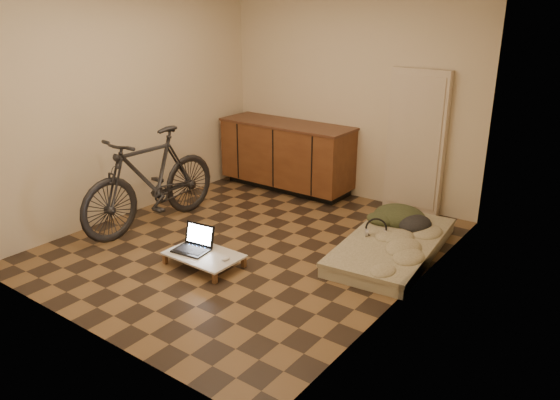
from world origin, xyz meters
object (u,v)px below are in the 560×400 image
Objects in this scene: lap_desk at (204,255)px; laptop at (194,245)px; futon at (392,246)px; bicycle at (150,175)px.

laptop reaches higher than lap_desk.
lap_desk is at bearing -16.25° from laptop.
futon is 2.51× the size of lap_desk.
lap_desk is (1.16, -0.39, -0.50)m from bicycle.
lap_desk is at bearing -140.97° from futon.
futon reaches higher than lap_desk.
bicycle is 1.32m from lap_desk.
lap_desk is at bearing -16.75° from bicycle.
bicycle is 2.58× the size of lap_desk.
bicycle is 2.72m from futon.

